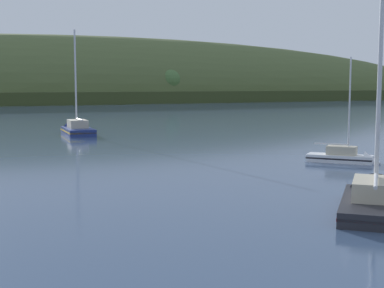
% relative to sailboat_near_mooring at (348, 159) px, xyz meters
% --- Properties ---
extents(far_shoreline_hill, '(465.69, 85.99, 50.05)m').
position_rel_sailboat_near_mooring_xyz_m(far_shoreline_hill, '(23.46, 175.70, -0.09)').
color(far_shoreline_hill, '#35401E').
rests_on(far_shoreline_hill, ground).
extents(sailboat_near_mooring, '(5.31, 5.67, 9.45)m').
position_rel_sailboat_near_mooring_xyz_m(sailboat_near_mooring, '(0.00, 0.00, 0.00)').
color(sailboat_near_mooring, white).
rests_on(sailboat_near_mooring, ground).
extents(sailboat_midwater_white, '(8.14, 8.43, 13.23)m').
position_rel_sailboat_near_mooring_xyz_m(sailboat_midwater_white, '(-9.96, -14.17, 0.00)').
color(sailboat_midwater_white, '#232328').
rests_on(sailboat_midwater_white, ground).
extents(sailboat_far_left, '(3.68, 9.09, 14.84)m').
position_rel_sailboat_near_mooring_xyz_m(sailboat_far_left, '(-14.74, 35.52, 0.10)').
color(sailboat_far_left, navy).
rests_on(sailboat_far_left, ground).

